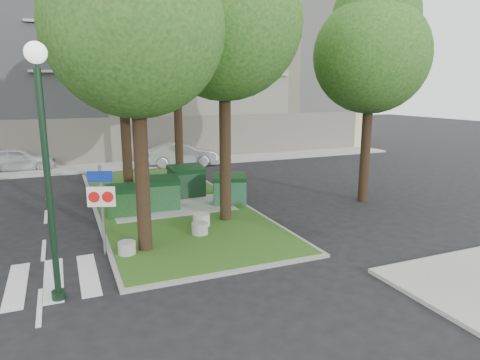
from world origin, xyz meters
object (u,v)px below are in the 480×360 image
tree_street_right (373,44)px  traffic_sign_pole (102,198)px  tree_median_near_left (137,9)px  tree_median_mid (123,44)px  dumpster_b (161,193)px  street_lamp (44,145)px  car_white (17,159)px  dumpster_a (123,201)px  bollard_mid (200,228)px  bollard_left (127,248)px  car_silver (182,154)px  dumpster_c (186,181)px  dumpster_d (229,189)px  tree_median_near_right (226,6)px  tree_median_far (177,25)px  bollard_right (201,220)px  litter_bin (181,177)px

tree_street_right → traffic_sign_pole: size_ratio=3.54×
tree_median_near_left → tree_median_mid: tree_median_near_left is taller
tree_street_right → dumpster_b: 11.14m
tree_median_near_left → traffic_sign_pole: bearing=167.9°
dumpster_b → street_lamp: bearing=-116.9°
tree_median_near_left → car_white: tree_median_near_left is taller
tree_street_right → street_lamp: bearing=-159.9°
dumpster_b → street_lamp: (-4.09, -6.70, 3.06)m
tree_median_mid → dumpster_a: bearing=-105.4°
tree_median_mid → dumpster_b: 6.61m
tree_street_right → bollard_mid: (-8.56, -1.85, -6.66)m
traffic_sign_pole → car_white: bearing=122.0°
bollard_left → car_white: bearing=103.8°
tree_median_mid → car_silver: tree_median_mid is taller
bollard_mid → bollard_left: bearing=-161.1°
tree_median_near_left → dumpster_c: (3.03, 6.08, -6.48)m
dumpster_c → bollard_mid: 5.56m
dumpster_a → dumpster_d: bearing=3.4°
tree_median_near_left → dumpster_b: tree_median_near_left is taller
traffic_sign_pole → tree_median_near_right: bearing=39.5°
tree_median_far → tree_street_right: size_ratio=1.18×
bollard_left → car_white: 17.71m
car_white → car_silver: 10.36m
dumpster_a → dumpster_b: bearing=14.3°
car_silver → tree_median_far: bearing=171.3°
dumpster_c → bollard_right: bearing=-104.8°
tree_median_mid → car_silver: 11.44m
dumpster_a → tree_median_far: bearing=58.2°
tree_median_far → street_lamp: bearing=-118.3°
tree_street_right → bollard_left: tree_street_right is taller
tree_median_near_left → dumpster_a: 7.77m
litter_bin → dumpster_d: bearing=-78.5°
bollard_left → traffic_sign_pole: 1.71m
bollard_mid → traffic_sign_pole: 3.58m
dumpster_a → car_silver: size_ratio=0.29×
tree_median_near_right → street_lamp: bearing=-144.9°
tree_median_far → car_silver: size_ratio=2.55×
bollard_right → traffic_sign_pole: (-3.57, -1.25, 1.48)m
tree_street_right → street_lamp: tree_street_right is taller
tree_median_near_left → street_lamp: size_ratio=1.72×
tree_median_mid → street_lamp: 9.88m
traffic_sign_pole → tree_median_far: bearing=81.3°
dumpster_c → car_white: (-7.94, 10.86, -0.07)m
tree_median_far → dumpster_a: tree_median_far is taller
tree_median_near_right → litter_bin: bearing=90.2°
tree_median_far → litter_bin: (-0.22, -0.84, -7.81)m
tree_median_far → dumpster_b: bearing=-113.9°
dumpster_d → bollard_right: 3.33m
dumpster_d → bollard_mid: 4.23m
traffic_sign_pole → car_white: traffic_sign_pole is taller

